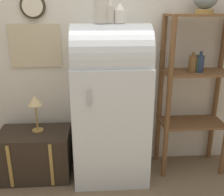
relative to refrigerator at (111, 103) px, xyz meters
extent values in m
plane|color=#7A664C|center=(0.00, -0.27, -0.78)|extent=(12.00, 12.00, 0.00)
cube|color=silver|center=(0.00, 0.31, 0.57)|extent=(7.00, 0.05, 2.70)
cylinder|color=#382D1E|center=(-0.71, 0.27, 0.88)|extent=(0.23, 0.03, 0.23)
cylinder|color=beige|center=(-0.71, 0.25, 0.88)|extent=(0.19, 0.01, 0.19)
cube|color=#C6B793|center=(-0.72, 0.27, 0.52)|extent=(0.49, 0.02, 0.41)
cube|color=silver|center=(0.00, 0.00, -0.20)|extent=(0.71, 0.56, 1.16)
cylinder|color=silver|center=(0.00, 0.00, 0.47)|extent=(0.70, 0.53, 0.53)
cylinder|color=#B7B7BC|center=(-0.20, -0.30, 0.16)|extent=(0.02, 0.02, 0.15)
cube|color=#33281E|center=(-0.76, 0.03, -0.54)|extent=(0.70, 0.42, 0.49)
cube|color=#AD8942|center=(-0.95, -0.19, -0.54)|extent=(0.03, 0.01, 0.44)
cube|color=#AD8942|center=(-0.57, -0.19, -0.54)|extent=(0.03, 0.01, 0.44)
cylinder|color=brown|center=(0.54, -0.08, 0.02)|extent=(0.05, 0.05, 1.59)
cylinder|color=brown|center=(0.54, 0.24, 0.02)|extent=(0.05, 0.05, 1.59)
cylinder|color=brown|center=(1.15, 0.24, 0.02)|extent=(0.05, 0.05, 1.59)
cube|color=brown|center=(0.84, 0.08, -0.26)|extent=(0.64, 0.35, 0.02)
cube|color=brown|center=(0.84, 0.08, 0.27)|extent=(0.64, 0.35, 0.02)
cube|color=brown|center=(0.84, 0.08, 0.80)|extent=(0.64, 0.35, 0.02)
cylinder|color=brown|center=(0.78, 0.05, 0.36)|extent=(0.08, 0.08, 0.16)
cylinder|color=brown|center=(0.78, 0.05, 0.46)|extent=(0.03, 0.03, 0.04)
cylinder|color=brown|center=(0.83, 0.09, 0.34)|extent=(0.08, 0.08, 0.13)
cylinder|color=brown|center=(0.83, 0.09, 0.42)|extent=(0.03, 0.03, 0.03)
cylinder|color=#23334C|center=(0.85, 0.04, 0.36)|extent=(0.07, 0.07, 0.16)
cylinder|color=#23334C|center=(0.85, 0.04, 0.46)|extent=(0.03, 0.03, 0.04)
cylinder|color=#335B3D|center=(0.85, 0.05, 0.35)|extent=(0.07, 0.07, 0.14)
cylinder|color=#335B3D|center=(0.85, 0.05, 0.43)|extent=(0.03, 0.03, 0.03)
cylinder|color=#AD8942|center=(0.86, 0.10, 0.83)|extent=(0.16, 0.16, 0.04)
cylinder|color=beige|center=(-0.09, 0.00, 0.83)|extent=(0.12, 0.12, 0.19)
cylinder|color=beige|center=(-0.01, 0.00, 0.81)|extent=(0.08, 0.08, 0.15)
cone|color=beige|center=(-0.01, 0.00, 0.92)|extent=(0.07, 0.07, 0.08)
cylinder|color=white|center=(0.08, 0.00, 0.79)|extent=(0.09, 0.09, 0.11)
cone|color=white|center=(0.08, 0.00, 0.88)|extent=(0.08, 0.08, 0.06)
cylinder|color=#AD8942|center=(-0.72, 0.05, -0.29)|extent=(0.11, 0.11, 0.02)
cylinder|color=#AD8942|center=(-0.72, 0.05, -0.15)|extent=(0.02, 0.02, 0.26)
cone|color=#DBC184|center=(-0.72, 0.05, 0.03)|extent=(0.14, 0.14, 0.09)
camera|label=1|loc=(-0.14, -2.35, 0.86)|focal=42.00mm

